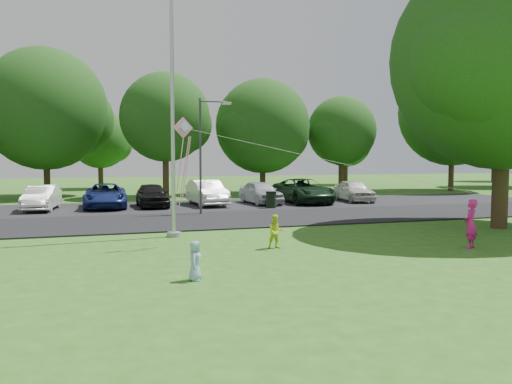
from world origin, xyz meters
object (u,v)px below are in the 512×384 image
object	(u,v)px
child_yellow	(276,232)
woman	(471,224)
big_tree	(504,63)
child_blue	(195,261)
flagpole	(173,118)
street_lamp	(205,145)
kite	(191,142)
trash_can	(271,200)

from	to	relation	value
child_yellow	woman	bearing A→B (deg)	-13.27
big_tree	child_blue	size ratio (longest dim) A/B	12.07
flagpole	street_lamp	distance (m)	6.79
street_lamp	kite	distance (m)	8.75
child_yellow	trash_can	bearing A→B (deg)	75.32
flagpole	woman	world-z (taller)	flagpole
street_lamp	big_tree	size ratio (longest dim) A/B	0.51
trash_can	big_tree	distance (m)	12.98
woman	trash_can	bearing A→B (deg)	-116.64
street_lamp	woman	xyz separation A→B (m)	(6.04, -11.29, -2.63)
big_tree	woman	size ratio (longest dim) A/B	7.22
big_tree	kite	distance (m)	12.72
flagpole	big_tree	size ratio (longest dim) A/B	0.91
trash_can	child_yellow	xyz separation A→B (m)	(-3.70, -11.24, 0.05)
street_lamp	trash_can	xyz separation A→B (m)	(3.98, 1.69, -2.92)
woman	kite	world-z (taller)	kite
woman	child_yellow	size ratio (longest dim) A/B	1.44
flagpole	street_lamp	xyz separation A→B (m)	(2.41, 6.31, -0.77)
trash_can	child_yellow	size ratio (longest dim) A/B	0.90
trash_can	kite	size ratio (longest dim) A/B	0.11
street_lamp	big_tree	world-z (taller)	big_tree
child_yellow	big_tree	bearing A→B (deg)	12.23
flagpole	child_yellow	world-z (taller)	flagpole
woman	child_blue	world-z (taller)	woman
child_blue	child_yellow	bearing A→B (deg)	-22.97
kite	woman	bearing A→B (deg)	-34.68
child_blue	trash_can	bearing A→B (deg)	-4.28
flagpole	child_yellow	bearing A→B (deg)	-50.31
trash_can	woman	distance (m)	13.14
flagpole	child_yellow	size ratio (longest dim) A/B	9.47
flagpole	woman	distance (m)	10.38
flagpole	kite	distance (m)	2.36
street_lamp	trash_can	size ratio (longest dim) A/B	5.95
big_tree	child_blue	bearing A→B (deg)	-159.97
kite	child_blue	bearing A→B (deg)	-114.65
big_tree	trash_can	bearing A→B (deg)	122.44
woman	child_blue	xyz separation A→B (m)	(-8.85, -1.48, -0.31)
street_lamp	trash_can	world-z (taller)	street_lamp
woman	child_yellow	xyz separation A→B (m)	(-5.76, 1.74, -0.23)
kite	trash_can	bearing A→B (deg)	43.22
flagpole	child_blue	size ratio (longest dim) A/B	10.96
woman	kite	distance (m)	9.01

